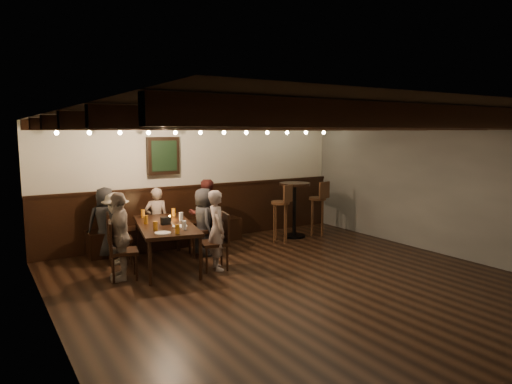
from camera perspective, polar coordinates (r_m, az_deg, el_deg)
room at (r=8.13m, az=-5.08°, el=-0.51°), size 7.00×7.00×7.00m
dining_table at (r=7.63m, az=-11.25°, el=-4.36°), size 1.22×2.03×0.71m
chair_left_near at (r=8.08m, az=-16.75°, el=-6.68°), size 0.47×0.47×0.87m
chair_left_far at (r=7.21m, az=-16.31°, el=-8.33°), size 0.48×0.48×0.89m
chair_right_near at (r=8.28m, az=-6.72°, el=-5.86°), size 0.52×0.52×0.97m
chair_right_far at (r=7.43m, az=-5.10°, el=-7.52°), size 0.49×0.49×0.91m
person_bench_left at (r=8.44m, az=-18.27°, el=-3.63°), size 0.68×0.52×1.25m
person_bench_centre at (r=8.66m, az=-12.33°, el=-3.36°), size 0.48×0.37×1.19m
person_bench_right at (r=8.67m, az=-6.30°, el=-2.77°), size 0.73×0.62×1.32m
person_left_near at (r=8.01m, az=-17.07°, el=-4.35°), size 0.60×0.85×1.21m
person_left_far at (r=7.12m, az=-16.68°, el=-5.29°), size 0.48×0.83×1.33m
person_right_near at (r=8.22m, az=-6.55°, el=-3.73°), size 0.50×0.66×1.21m
person_right_far at (r=7.35m, az=-4.90°, el=-4.75°), size 0.40×0.52×1.29m
pint_a at (r=8.26m, az=-13.96°, el=-2.63°), size 0.07×0.07×0.14m
pint_b at (r=8.28m, az=-10.27°, el=-2.50°), size 0.07×0.07×0.14m
pint_c at (r=7.67m, az=-13.61°, el=-3.39°), size 0.07×0.07×0.14m
pint_d at (r=7.85m, az=-9.34°, el=-3.02°), size 0.07×0.07×0.14m
pint_e at (r=7.14m, az=-12.46°, el=-4.16°), size 0.07×0.07×0.14m
pint_f at (r=7.11m, az=-8.99°, el=-4.12°), size 0.07×0.07×0.14m
pint_g at (r=6.84m, az=-9.81°, el=-4.60°), size 0.07×0.07×0.14m
plate_near at (r=6.92m, az=-11.59°, el=-5.04°), size 0.24×0.24×0.01m
plate_far at (r=7.36m, az=-9.51°, el=-4.23°), size 0.24×0.24×0.01m
condiment_caddy at (r=7.56m, az=-11.22°, el=-3.55°), size 0.15×0.10×0.12m
candle at (r=7.93m, az=-10.75°, el=-3.29°), size 0.05×0.05×0.05m
high_top_table at (r=9.58m, az=4.83°, el=-1.19°), size 0.65×0.65×1.15m
bar_stool_left at (r=9.18m, az=3.09°, el=-3.60°), size 0.41×0.42×1.17m
bar_stool_right at (r=9.82m, az=7.70°, el=-2.93°), size 0.38×0.40×1.17m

